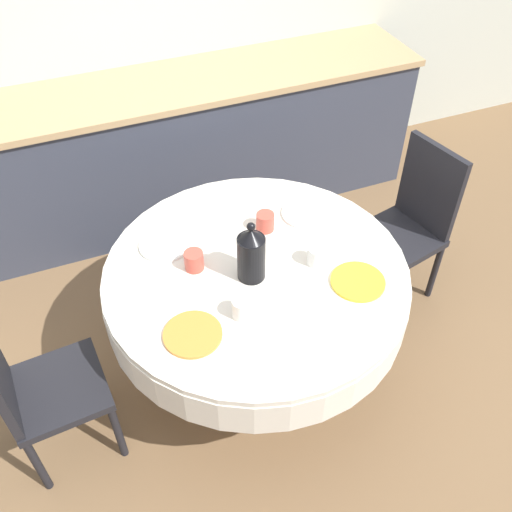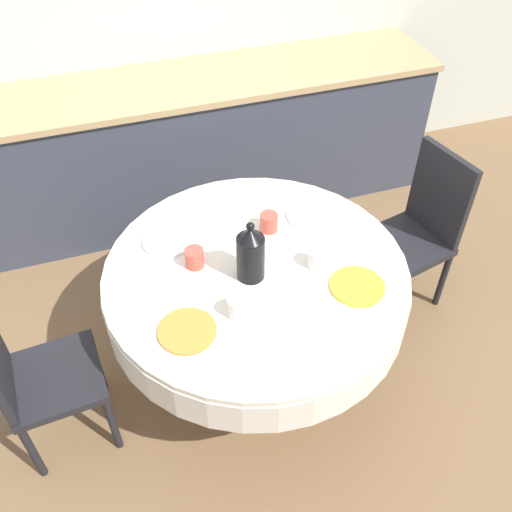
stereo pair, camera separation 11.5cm
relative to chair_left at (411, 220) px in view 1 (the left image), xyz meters
name	(u,v)px [view 1 (the left image)]	position (x,y,z in m)	size (l,w,h in m)	color
ground_plane	(256,364)	(-1.01, -0.23, -0.51)	(12.00, 12.00, 0.00)	brown
wall_back	(143,1)	(-1.01, 1.56, 0.79)	(7.00, 0.05, 2.60)	beige
kitchen_counter	(173,150)	(-1.01, 1.22, -0.04)	(3.24, 0.64, 0.94)	#383D4C
dining_table	(256,287)	(-1.01, -0.23, 0.09)	(1.39, 1.39, 0.73)	olive
chair_left	(411,220)	(0.00, 0.00, 0.00)	(0.48, 0.48, 0.95)	black
chair_right	(33,384)	(-2.05, -0.32, 0.00)	(0.43, 0.43, 0.95)	black
plate_near_left	(193,334)	(-1.39, -0.49, 0.22)	(0.24, 0.24, 0.01)	orange
cup_near_left	(242,308)	(-1.17, -0.46, 0.26)	(0.09, 0.09, 0.09)	white
plate_near_right	(358,282)	(-0.63, -0.48, 0.22)	(0.24, 0.24, 0.01)	yellow
cup_near_right	(317,255)	(-0.75, -0.30, 0.26)	(0.09, 0.09, 0.09)	white
plate_far_left	(165,245)	(-1.35, 0.07, 0.22)	(0.24, 0.24, 0.01)	white
cup_far_left	(194,261)	(-1.27, -0.12, 0.26)	(0.09, 0.09, 0.09)	#CC4C3D
plate_far_right	(306,213)	(-0.64, 0.03, 0.22)	(0.24, 0.24, 0.01)	white
cup_far_right	(265,222)	(-0.87, 0.00, 0.26)	(0.09, 0.09, 0.09)	#CC4C3D
coffee_carafe	(251,254)	(-1.05, -0.26, 0.35)	(0.12, 0.12, 0.31)	black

